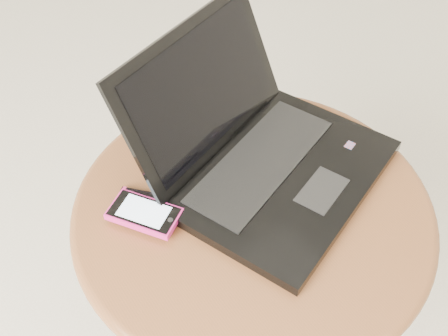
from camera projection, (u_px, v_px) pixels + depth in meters
table at (251, 240)px, 1.00m from camera, size 0.61×0.61×0.48m
laptop at (262, 151)px, 0.95m from camera, size 0.47×0.47×0.23m
phone_black at (147, 207)px, 0.91m from camera, size 0.12×0.12×0.01m
phone_pink at (144, 214)px, 0.89m from camera, size 0.11×0.13×0.01m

